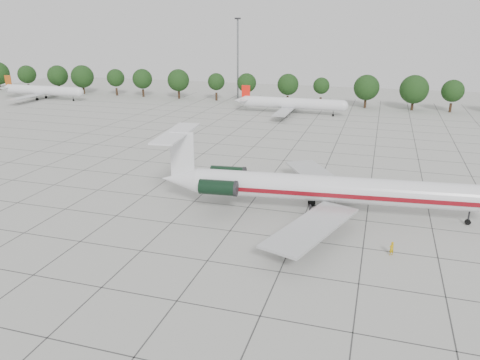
{
  "coord_description": "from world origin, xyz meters",
  "views": [
    {
      "loc": [
        16.54,
        -58.05,
        24.72
      ],
      "look_at": [
        -1.52,
        1.17,
        3.5
      ],
      "focal_mm": 35.0,
      "sensor_mm": 36.0,
      "label": 1
    }
  ],
  "objects_px": {
    "bg_airliner_a": "(43,90)",
    "floodlight_mast": "(238,54)",
    "main_airliner": "(317,188)",
    "ground_crew": "(392,248)",
    "bg_airliner_c": "(292,103)"
  },
  "relations": [
    {
      "from": "bg_airliner_a",
      "to": "floodlight_mast",
      "type": "height_order",
      "value": "floodlight_mast"
    },
    {
      "from": "main_airliner",
      "to": "ground_crew",
      "type": "distance_m",
      "value": 13.79
    },
    {
      "from": "ground_crew",
      "to": "floodlight_mast",
      "type": "xyz_separation_m",
      "value": [
        -49.05,
        100.79,
        13.47
      ]
    },
    {
      "from": "floodlight_mast",
      "to": "main_airliner",
      "type": "bearing_deg",
      "value": -66.74
    },
    {
      "from": "bg_airliner_a",
      "to": "ground_crew",
      "type": "bearing_deg",
      "value": -35.93
    },
    {
      "from": "ground_crew",
      "to": "floodlight_mast",
      "type": "distance_m",
      "value": 112.89
    },
    {
      "from": "bg_airliner_c",
      "to": "floodlight_mast",
      "type": "distance_m",
      "value": 34.02
    },
    {
      "from": "bg_airliner_c",
      "to": "floodlight_mast",
      "type": "xyz_separation_m",
      "value": [
        -22.67,
        22.68,
        11.37
      ]
    },
    {
      "from": "bg_airliner_c",
      "to": "bg_airliner_a",
      "type": "bearing_deg",
      "value": 179.29
    },
    {
      "from": "bg_airliner_a",
      "to": "floodlight_mast",
      "type": "xyz_separation_m",
      "value": [
        60.14,
        21.66,
        11.37
      ]
    },
    {
      "from": "bg_airliner_a",
      "to": "floodlight_mast",
      "type": "relative_size",
      "value": 1.11
    },
    {
      "from": "main_airliner",
      "to": "bg_airliner_c",
      "type": "xyz_separation_m",
      "value": [
        -16.64,
        68.78,
        -0.78
      ]
    },
    {
      "from": "bg_airliner_c",
      "to": "floodlight_mast",
      "type": "bearing_deg",
      "value": 134.98
    },
    {
      "from": "main_airliner",
      "to": "bg_airliner_c",
      "type": "relative_size",
      "value": 1.58
    },
    {
      "from": "bg_airliner_a",
      "to": "floodlight_mast",
      "type": "distance_m",
      "value": 64.92
    }
  ]
}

